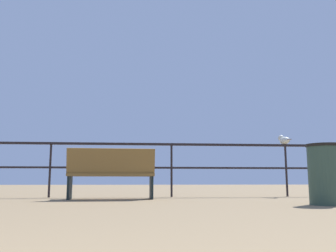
# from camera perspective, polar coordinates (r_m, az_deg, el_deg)

# --- Properties ---
(pier_railing) EXTENTS (22.32, 0.05, 1.11)m
(pier_railing) POSITION_cam_1_polar(r_m,az_deg,el_deg) (7.57, -8.84, -4.75)
(pier_railing) COLOR black
(pier_railing) RESTS_ON ground_plane
(bench_near_left) EXTENTS (1.57, 0.69, 0.91)m
(bench_near_left) POSITION_cam_1_polar(r_m,az_deg,el_deg) (6.66, -8.94, -7.11)
(bench_near_left) COLOR brown
(bench_near_left) RESTS_ON ground_plane
(seagull_on_rail) EXTENTS (0.23, 0.46, 0.22)m
(seagull_on_rail) POSITION_cam_1_polar(r_m,az_deg,el_deg) (8.26, 17.84, -2.10)
(seagull_on_rail) COLOR silver
(seagull_on_rail) RESTS_ON pier_railing
(trash_bin) EXTENTS (0.46, 0.46, 0.85)m
(trash_bin) POSITION_cam_1_polar(r_m,az_deg,el_deg) (5.54, 23.49, -6.97)
(trash_bin) COLOR #314839
(trash_bin) RESTS_ON ground_plane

